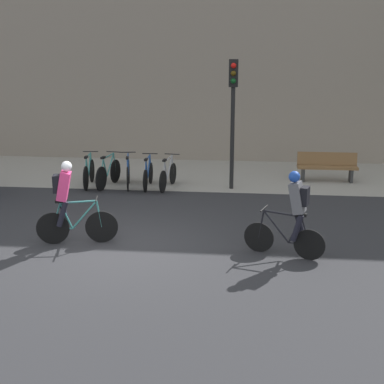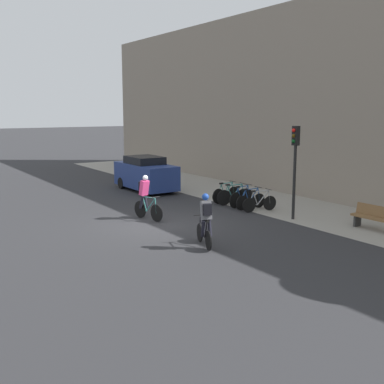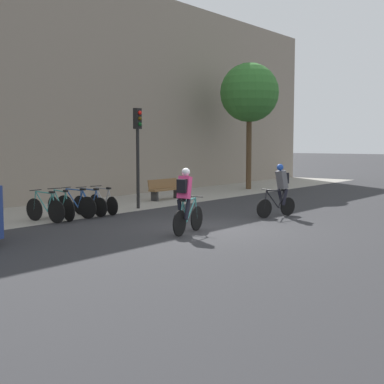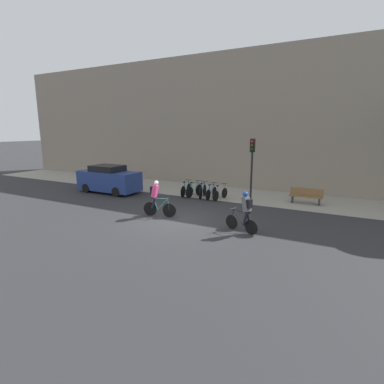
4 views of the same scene
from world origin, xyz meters
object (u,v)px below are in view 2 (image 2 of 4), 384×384
object	(u,v)px
parked_bike_0	(226,194)
parked_car	(146,174)
parked_bike_2	(242,198)
parked_bike_4	(260,202)
parked_bike_1	(234,196)
bench	(375,217)
parked_bike_3	(251,200)
traffic_light_pole	(295,155)
cyclist_grey	(206,219)
cyclist_pink	(145,196)

from	to	relation	value
parked_bike_0	parked_car	size ratio (longest dim) A/B	0.39
parked_bike_2	parked_bike_4	xyz separation A→B (m)	(1.20, -0.00, -0.03)
parked_bike_0	parked_bike_2	xyz separation A→B (m)	(1.20, 0.00, 0.00)
parked_bike_1	bench	distance (m)	6.73
parked_bike_3	traffic_light_pole	size ratio (longest dim) A/B	0.44
cyclist_grey	parked_bike_4	size ratio (longest dim) A/B	1.04
cyclist_grey	parked_bike_1	size ratio (longest dim) A/B	1.02
parked_bike_2	parked_bike_1	bearing A→B (deg)	-179.92
parked_bike_4	cyclist_grey	bearing A→B (deg)	-57.59
parked_bike_2	bench	xyz separation A→B (m)	(5.98, 1.37, 0.06)
traffic_light_pole	bench	xyz separation A→B (m)	(2.92, 1.24, -2.10)
bench	parked_car	size ratio (longest dim) A/B	0.43
cyclist_pink	parked_bike_4	distance (m)	5.03
cyclist_pink	parked_bike_3	bearing A→B (deg)	80.54
cyclist_grey	parked_bike_2	xyz separation A→B (m)	(-4.43, 5.09, -0.53)
parked_bike_0	parked_bike_1	bearing A→B (deg)	-0.04
parked_bike_4	cyclist_pink	bearing A→B (deg)	-106.25
cyclist_grey	parked_bike_3	bearing A→B (deg)	126.95
cyclist_pink	cyclist_grey	distance (m)	4.64
parked_bike_3	parked_bike_4	distance (m)	0.60
parked_bike_2	traffic_light_pole	xyz separation A→B (m)	(3.06, 0.13, 2.15)
parked_bike_4	traffic_light_pole	world-z (taller)	traffic_light_pole
parked_bike_1	parked_bike_4	distance (m)	1.80
parked_bike_0	parked_bike_3	world-z (taller)	parked_bike_0
parked_bike_2	traffic_light_pole	world-z (taller)	traffic_light_pole
parked_bike_4	traffic_light_pole	xyz separation A→B (m)	(1.86, 0.13, 2.18)
parked_bike_1	parked_bike_4	xyz separation A→B (m)	(1.80, -0.00, -0.02)
parked_bike_0	parked_car	distance (m)	5.38
parked_bike_4	parked_car	bearing A→B (deg)	-168.33
parked_bike_0	parked_bike_3	size ratio (longest dim) A/B	1.02
parked_bike_2	parked_car	xyz separation A→B (m)	(-6.33, -1.56, 0.48)
parked_bike_1	parked_car	bearing A→B (deg)	-164.81
parked_bike_4	traffic_light_pole	distance (m)	2.87
parked_bike_3	traffic_light_pole	xyz separation A→B (m)	(2.46, 0.13, 2.18)
parked_bike_3	parked_car	xyz separation A→B (m)	(-6.93, -1.56, 0.50)
bench	cyclist_grey	bearing A→B (deg)	-103.53
cyclist_grey	parked_bike_0	size ratio (longest dim) A/B	1.04
bench	parked_car	xyz separation A→B (m)	(-12.31, -2.92, 0.42)
cyclist_grey	parked_bike_3	size ratio (longest dim) A/B	1.06
traffic_light_pole	cyclist_grey	bearing A→B (deg)	-75.33
cyclist_pink	traffic_light_pole	xyz separation A→B (m)	(3.26, 4.93, 1.62)
parked_bike_3	parked_bike_4	size ratio (longest dim) A/B	0.98
parked_bike_3	cyclist_grey	bearing A→B (deg)	-53.05
cyclist_pink	traffic_light_pole	world-z (taller)	traffic_light_pole
parked_bike_1	traffic_light_pole	world-z (taller)	traffic_light_pole
parked_car	traffic_light_pole	bearing A→B (deg)	10.18
parked_bike_2	parked_car	distance (m)	6.54
traffic_light_pole	bench	distance (m)	3.80
cyclist_pink	traffic_light_pole	bearing A→B (deg)	56.50
cyclist_pink	parked_bike_3	world-z (taller)	cyclist_pink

